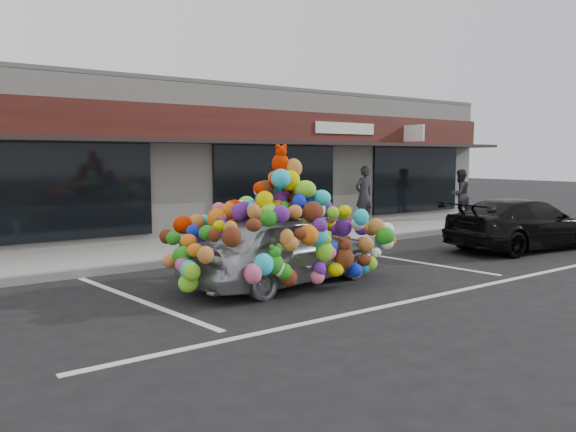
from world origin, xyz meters
TOP-DOWN VIEW (x-y plane):
  - ground at (0.00, 0.00)m, footprint 90.00×90.00m
  - shop_building at (0.00, 8.44)m, footprint 24.00×7.20m
  - sidewalk at (0.00, 4.00)m, footprint 26.00×3.00m
  - kerb at (0.00, 2.50)m, footprint 26.00×0.18m
  - parking_stripe_left at (-3.20, 0.20)m, footprint 0.73×4.37m
  - parking_stripe_mid at (2.80, 0.20)m, footprint 0.73×4.37m
  - parking_stripe_right at (8.20, 0.20)m, footprint 0.73×4.37m
  - lane_line at (2.00, -2.30)m, footprint 14.00×0.12m
  - toy_car at (-0.69, -0.15)m, footprint 2.75×4.24m
  - black_sedan at (6.28, -0.44)m, footprint 2.19×4.45m
  - pedestrian_a at (5.91, 4.85)m, footprint 0.67×0.45m
  - pedestrian_b at (9.68, 4.10)m, footprint 0.90×0.75m

SIDE VIEW (x-z plane):
  - ground at x=0.00m, z-range 0.00..0.00m
  - parking_stripe_left at x=-3.20m, z-range 0.00..0.01m
  - parking_stripe_mid at x=2.80m, z-range 0.00..0.01m
  - parking_stripe_right at x=8.20m, z-range 0.00..0.01m
  - lane_line at x=2.00m, z-range 0.00..0.01m
  - sidewalk at x=0.00m, z-range 0.00..0.15m
  - kerb at x=0.00m, z-range -0.01..0.15m
  - black_sedan at x=6.28m, z-range 0.00..1.25m
  - toy_car at x=-0.69m, z-range -0.38..1.97m
  - pedestrian_b at x=9.68m, z-range 0.15..1.83m
  - pedestrian_a at x=5.91m, z-range 0.15..1.97m
  - shop_building at x=0.00m, z-range 0.01..4.32m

